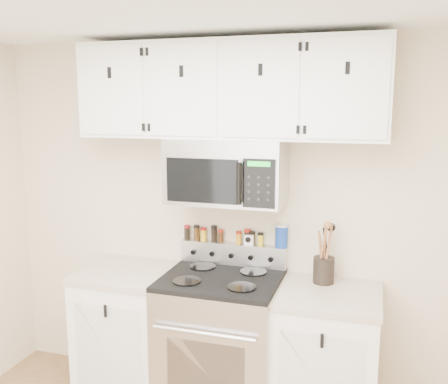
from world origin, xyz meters
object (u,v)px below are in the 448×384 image
object	(u,v)px
utensil_crock	(324,268)
range	(221,343)
salt_canister	(281,236)
microwave	(227,171)

from	to	relation	value
utensil_crock	range	bearing A→B (deg)	-165.08
utensil_crock	salt_canister	world-z (taller)	utensil_crock
microwave	utensil_crock	size ratio (longest dim) A/B	1.92
microwave	utensil_crock	xyz separation A→B (m)	(0.64, 0.04, -0.61)
range	utensil_crock	world-z (taller)	utensil_crock
microwave	salt_canister	size ratio (longest dim) A/B	4.81
range	salt_canister	distance (m)	0.82
microwave	utensil_crock	bearing A→B (deg)	3.93
range	microwave	distance (m)	1.15
salt_canister	range	bearing A→B (deg)	-140.30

